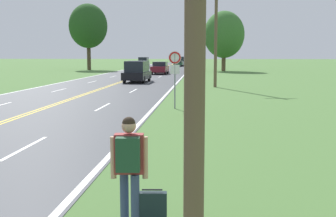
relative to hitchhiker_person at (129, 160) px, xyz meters
The scene contains 13 objects.
hitchhiker_person is the anchor object (origin of this frame).
suitcase 0.83m from the hitchhiker_person, ahead, with size 0.45×0.17×0.57m.
fire_hydrant 11.65m from the hitchhiker_person, 87.23° to the left, with size 0.45×0.29×0.78m.
traffic_sign 13.77m from the hitchhiker_person, 91.07° to the left, with size 0.60×0.10×2.71m.
utility_pole_midground 27.16m from the hitchhiker_person, 85.76° to the left, with size 1.80×0.24×9.36m.
tree_left_verge 63.26m from the hitchhiker_person, 105.95° to the left, with size 6.08×6.08×10.45m.
tree_mid_treeline 57.89m from the hitchhiker_person, 85.99° to the left, with size 6.01×6.01×8.85m.
car_black_van_nearest 32.40m from the hitchhiker_person, 98.82° to the left, with size 2.08×4.83×1.93m.
car_maroon_sedan_approaching 47.66m from the hitchhiker_person, 95.37° to the left, with size 1.93×4.76×1.56m.
car_red_hatchback_mid_near 53.01m from the hitchhiker_person, 95.34° to the left, with size 1.76×4.13×1.42m.
car_white_suv_mid_far 70.83m from the hitchhiker_person, 97.97° to the left, with size 1.73×4.33×1.95m.
car_dark_green_hatchback_receding 79.09m from the hitchhiker_person, 92.94° to the left, with size 1.76×3.53×1.26m.
car_silver_van_distant 84.33m from the hitchhiker_person, 92.69° to the left, with size 2.02×4.89×1.95m.
Camera 1 is at (7.57, -3.52, 2.60)m, focal length 45.00 mm.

